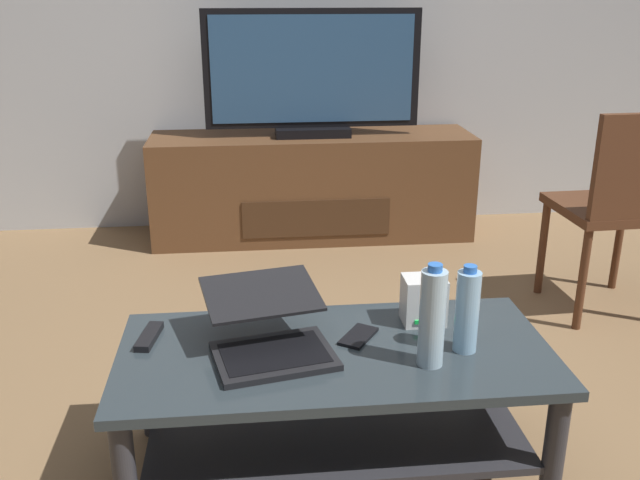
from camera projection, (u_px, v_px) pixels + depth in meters
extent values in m
plane|color=olive|center=(340.00, 473.00, 2.11)|extent=(7.68, 7.68, 0.00)
cube|color=#2D383D|center=(335.00, 354.00, 2.00)|extent=(1.23, 0.58, 0.03)
cube|color=#2D2D33|center=(335.00, 428.00, 2.09)|extent=(1.09, 0.51, 0.02)
cylinder|color=#2D2D33|center=(554.00, 453.00, 1.90)|extent=(0.06, 0.06, 0.38)
cylinder|color=#2D2D33|center=(149.00, 382.00, 2.25)|extent=(0.06, 0.06, 0.38)
cylinder|color=#2D2D33|center=(494.00, 363.00, 2.36)|extent=(0.06, 0.06, 0.38)
cube|color=brown|center=(312.00, 186.00, 4.03)|extent=(1.81, 0.47, 0.59)
cube|color=#432A18|center=(317.00, 218.00, 3.85)|extent=(0.81, 0.01, 0.21)
cube|color=black|center=(313.00, 131.00, 3.91)|extent=(0.41, 0.20, 0.05)
cube|color=black|center=(312.00, 69.00, 3.79)|extent=(1.17, 0.04, 0.63)
cube|color=#2D517A|center=(313.00, 69.00, 3.77)|extent=(1.09, 0.01, 0.56)
cube|color=#59331E|center=(609.00, 208.00, 3.05)|extent=(0.46, 0.46, 0.04)
cylinder|color=#59331E|center=(618.00, 244.00, 3.34)|extent=(0.04, 0.04, 0.45)
cylinder|color=#59331E|center=(542.00, 248.00, 3.28)|extent=(0.04, 0.04, 0.45)
cylinder|color=#59331E|center=(582.00, 280.00, 2.93)|extent=(0.04, 0.04, 0.45)
cube|color=black|center=(274.00, 356.00, 1.95)|extent=(0.37, 0.30, 0.02)
cube|color=black|center=(274.00, 353.00, 1.94)|extent=(0.32, 0.24, 0.00)
cube|color=black|center=(261.00, 294.00, 2.03)|extent=(0.37, 0.30, 0.05)
cube|color=teal|center=(261.00, 294.00, 2.03)|extent=(0.33, 0.27, 0.04)
cube|color=white|center=(424.00, 300.00, 2.14)|extent=(0.13, 0.10, 0.15)
cube|color=#19D84C|center=(427.00, 322.00, 2.11)|extent=(0.08, 0.00, 0.01)
cylinder|color=#99C6E5|center=(467.00, 312.00, 1.96)|extent=(0.07, 0.07, 0.24)
cylinder|color=blue|center=(470.00, 269.00, 1.91)|extent=(0.04, 0.04, 0.02)
cylinder|color=silver|center=(432.00, 319.00, 1.88)|extent=(0.07, 0.07, 0.27)
cylinder|color=blue|center=(435.00, 268.00, 1.83)|extent=(0.04, 0.04, 0.02)
cube|color=black|center=(358.00, 336.00, 2.06)|extent=(0.14, 0.16, 0.01)
cube|color=black|center=(149.00, 336.00, 2.05)|extent=(0.07, 0.17, 0.02)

